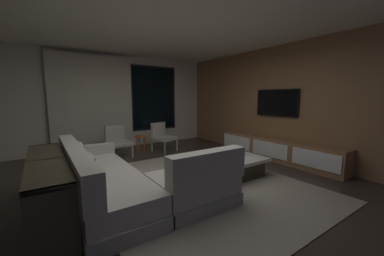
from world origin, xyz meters
The scene contains 14 objects.
floor centered at (0.00, 0.00, 0.00)m, with size 9.20×9.20×0.00m, color #332B26.
back_wall_with_window centered at (-0.06, 3.62, 1.34)m, with size 6.60×0.30×2.70m.
media_wall centered at (3.06, 0.00, 1.35)m, with size 0.12×7.80×2.70m.
ceiling centered at (0.00, 0.00, 2.70)m, with size 8.20×8.20×0.00m, color silver.
area_rug centered at (0.35, -0.10, 0.01)m, with size 3.20×3.80×0.01m, color gray.
sectional_couch centered at (-0.84, -0.03, 0.29)m, with size 1.98×2.50×0.82m.
coffee_table centered at (1.14, 0.01, 0.19)m, with size 1.16×1.16×0.36m.
book_stack_on_coffee_table centered at (1.34, -0.03, 0.41)m, with size 0.28×0.23×0.09m.
accent_chair_near_window centered at (1.00, 2.47, 0.43)m, with size 0.68×0.70×0.78m.
accent_chair_by_curtain centered at (-0.22, 2.53, 0.43)m, with size 0.60×0.61×0.78m.
side_stool centered at (0.40, 2.56, 0.37)m, with size 0.32×0.32×0.46m.
media_console centered at (2.77, 0.05, 0.25)m, with size 0.46×3.10×0.52m.
mounted_tv centered at (2.95, 0.25, 1.35)m, with size 0.05×1.11×0.64m.
console_table_behind_couch centered at (-1.75, 0.10, 0.42)m, with size 0.40×2.10×0.74m.
Camera 1 is at (-1.77, -3.05, 1.47)m, focal length 20.87 mm.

